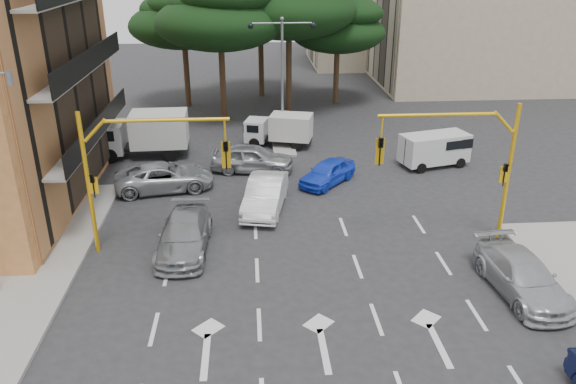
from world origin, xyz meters
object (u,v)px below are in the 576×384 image
street_lamp_center (282,59)px  car_blue_compact (328,172)px  car_silver_parked (522,276)px  car_silver_cross_b (252,158)px  car_silver_cross_a (165,177)px  signal_mast_left (132,163)px  van_white (434,150)px  box_truck_b (279,130)px  signal_mast_right (469,155)px  box_truck_a (143,135)px  car_silver_wagon (184,235)px  car_white_hatch (265,194)px

street_lamp_center → car_blue_compact: bearing=-74.8°
car_silver_parked → car_silver_cross_b: bearing=121.9°
car_silver_parked → car_silver_cross_a: bearing=138.5°
signal_mast_left → street_lamp_center: 15.65m
street_lamp_center → car_silver_cross_b: 7.25m
van_white → street_lamp_center: bearing=-135.5°
street_lamp_center → box_truck_b: size_ratio=1.82×
signal_mast_left → car_blue_compact: bearing=37.5°
signal_mast_left → car_silver_cross_a: size_ratio=1.18×
signal_mast_right → car_silver_cross_b: bearing=135.0°
car_blue_compact → box_truck_a: size_ratio=0.69×
signal_mast_right → box_truck_b: 15.28m
car_blue_compact → car_silver_cross_a: size_ratio=0.75×
car_silver_wagon → car_silver_cross_a: bearing=106.5°
street_lamp_center → box_truck_a: 9.72m
car_blue_compact → car_silver_cross_b: size_ratio=0.82×
car_silver_cross_b → box_truck_b: 4.78m
signal_mast_left → car_silver_cross_a: 7.22m
car_silver_parked → car_blue_compact: bearing=112.7°
car_silver_cross_a → car_silver_cross_b: size_ratio=1.10×
street_lamp_center → car_white_hatch: 11.44m
signal_mast_left → car_silver_cross_b: signal_mast_left is taller
street_lamp_center → box_truck_a: (-8.56, -2.17, -4.06)m
box_truck_a → box_truck_b: bearing=-82.2°
signal_mast_right → car_blue_compact: signal_mast_right is taller
signal_mast_right → car_white_hatch: 9.56m
signal_mast_right → car_silver_parked: bearing=-79.4°
signal_mast_left → car_silver_parked: bearing=-16.4°
car_silver_cross_a → box_truck_a: bearing=9.5°
street_lamp_center → car_silver_cross_b: (-2.03, -5.19, -4.64)m
van_white → box_truck_b: box_truck_b is taller
street_lamp_center → car_silver_parked: 20.32m
car_silver_wagon → box_truck_b: (4.72, 13.40, 0.33)m
car_silver_wagon → car_silver_parked: size_ratio=1.02×
box_truck_b → car_silver_wagon: bearing=175.5°
street_lamp_center → car_silver_parked: street_lamp_center is taller
street_lamp_center → car_white_hatch: bearing=-98.1°
street_lamp_center → car_silver_wagon: 15.73m
car_silver_wagon → car_silver_cross_a: (-1.67, 6.63, -0.01)m
signal_mast_right → box_truck_a: 19.56m
street_lamp_center → car_blue_compact: street_lamp_center is taller
signal_mast_left → box_truck_b: signal_mast_left is taller
van_white → box_truck_a: bearing=-114.5°
car_blue_compact → van_white: van_white is taller
car_silver_cross_a → box_truck_b: box_truck_b is taller
signal_mast_left → box_truck_b: 15.05m
van_white → box_truck_b: bearing=-130.9°
signal_mast_right → car_silver_wagon: signal_mast_right is taller
box_truck_a → car_silver_cross_b: bearing=-116.6°
car_blue_compact → van_white: (6.52, 2.28, 0.32)m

